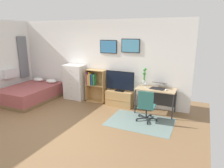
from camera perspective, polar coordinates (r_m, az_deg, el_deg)
ground_plane at (r=5.37m, az=-16.78°, el=-11.82°), size 7.20×7.20×0.00m
wall_back_with_posters at (r=6.88m, az=-4.15°, el=6.46°), size 6.12×0.09×2.70m
area_rug at (r=5.51m, az=7.99°, el=-10.51°), size 1.70×1.20×0.01m
bed at (r=7.57m, az=-21.85°, el=-2.40°), size 1.45×1.99×0.62m
dresser at (r=7.20m, az=-10.49°, el=0.54°), size 0.73×0.46×1.22m
bookshelf at (r=6.85m, az=-4.99°, el=0.28°), size 0.68×0.30×1.10m
tv_stand at (r=6.51m, az=2.23°, el=-4.04°), size 0.86×0.41×0.50m
television at (r=6.33m, az=2.21°, el=0.80°), size 0.93×0.16×0.64m
desk at (r=6.06m, az=12.43°, el=-2.30°), size 1.12×0.60×0.74m
office_chair at (r=5.40m, az=9.59°, el=-5.91°), size 0.57×0.58×0.86m
laptop at (r=5.99m, az=12.94°, el=-0.50°), size 0.44×0.46×0.17m
computer_mouse at (r=5.83m, az=15.02°, el=-1.57°), size 0.06×0.10×0.03m
bamboo_vase at (r=6.17m, az=9.10°, el=1.92°), size 0.11×0.11×0.53m
wine_glass at (r=5.95m, az=9.44°, el=0.24°), size 0.07×0.07×0.18m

